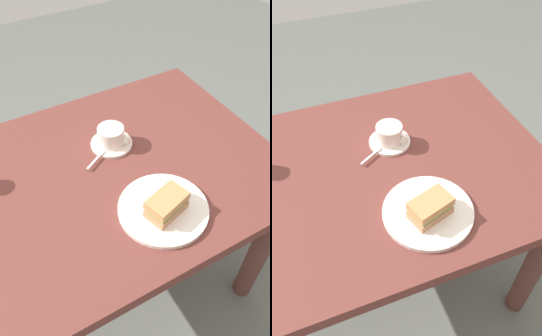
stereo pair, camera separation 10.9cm
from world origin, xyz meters
The scene contains 7 objects.
ground_plane centered at (0.00, 0.00, 0.00)m, with size 6.00×6.00×0.00m, color #595D57.
dining_table centered at (0.00, 0.00, 0.61)m, with size 1.13×0.82×0.73m.
sandwich_plate centered at (-0.08, 0.22, 0.74)m, with size 0.26×0.26×0.01m, color silver.
sandwich_front centered at (-0.08, 0.24, 0.78)m, with size 0.13×0.10×0.06m.
coffee_saucer centered at (-0.08, -0.10, 0.74)m, with size 0.14×0.14×0.01m, color silver.
coffee_cup centered at (-0.08, -0.10, 0.78)m, with size 0.09×0.11×0.06m.
spoon centered at (-0.01, -0.06, 0.74)m, with size 0.09×0.06×0.01m.
Camera 2 is at (0.19, 0.76, 1.55)m, focal length 37.41 mm.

